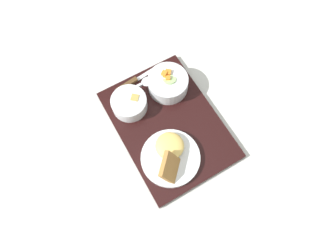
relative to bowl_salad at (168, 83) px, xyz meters
The scene contains 7 objects.
ground_plane 0.15m from the bowl_salad, 26.82° to the right, with size 4.00×4.00×0.00m, color silver.
serving_tray 0.14m from the bowl_salad, 26.82° to the right, with size 0.47×0.35×0.02m.
bowl_salad is the anchor object (origin of this frame).
bowl_soup 0.15m from the bowl_salad, 86.62° to the right, with size 0.12×0.12×0.05m.
plate_main 0.26m from the bowl_salad, 25.21° to the right, with size 0.19×0.19×0.08m.
knife 0.13m from the bowl_salad, 124.08° to the right, with size 0.05×0.20×0.02m.
spoon 0.11m from the bowl_salad, 120.09° to the right, with size 0.04×0.16×0.01m.
Camera 1 is at (0.33, -0.17, 0.96)m, focal length 32.00 mm.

